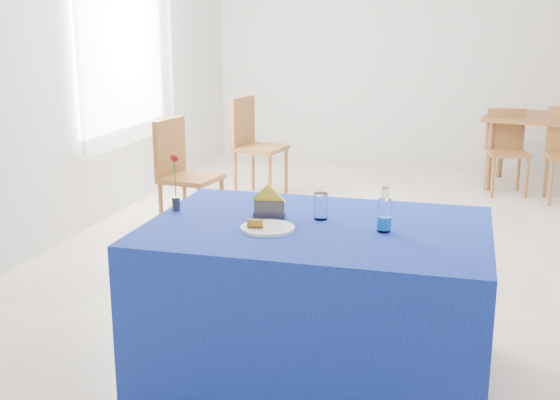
% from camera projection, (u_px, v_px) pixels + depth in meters
% --- Properties ---
extents(floor, '(7.00, 7.00, 0.00)m').
position_uv_depth(floor, '(385.00, 255.00, 5.20)').
color(floor, beige).
rests_on(floor, ground).
extents(room_shell, '(7.00, 7.00, 7.00)m').
position_uv_depth(room_shell, '(395.00, 12.00, 4.77)').
color(room_shell, silver).
rests_on(room_shell, ground).
extents(window_pane, '(0.04, 1.50, 1.60)m').
position_uv_depth(window_pane, '(122.00, 37.00, 6.18)').
color(window_pane, white).
rests_on(window_pane, room_shell).
extents(curtain, '(0.04, 1.75, 1.85)m').
position_uv_depth(curtain, '(129.00, 37.00, 6.17)').
color(curtain, white).
rests_on(curtain, room_shell).
extents(plate, '(0.25, 0.25, 0.01)m').
position_uv_depth(plate, '(268.00, 228.00, 3.23)').
color(plate, white).
rests_on(plate, blue_table).
extents(drinking_glass, '(0.07, 0.07, 0.13)m').
position_uv_depth(drinking_glass, '(321.00, 206.00, 3.39)').
color(drinking_glass, silver).
rests_on(drinking_glass, blue_table).
extents(salt_shaker, '(0.03, 0.03, 0.08)m').
position_uv_depth(salt_shaker, '(257.00, 207.00, 3.45)').
color(salt_shaker, slate).
rests_on(salt_shaker, blue_table).
extents(pepper_shaker, '(0.03, 0.03, 0.08)m').
position_uv_depth(pepper_shaker, '(280.00, 206.00, 3.47)').
color(pepper_shaker, slate).
rests_on(pepper_shaker, blue_table).
extents(blue_table, '(1.60, 1.10, 0.76)m').
position_uv_depth(blue_table, '(316.00, 300.00, 3.40)').
color(blue_table, navy).
rests_on(blue_table, floor).
extents(water_bottle, '(0.07, 0.07, 0.21)m').
position_uv_depth(water_bottle, '(384.00, 216.00, 3.19)').
color(water_bottle, white).
rests_on(water_bottle, blue_table).
extents(napkin_holder, '(0.16, 0.09, 0.17)m').
position_uv_depth(napkin_holder, '(269.00, 208.00, 3.41)').
color(napkin_holder, '#353539').
rests_on(napkin_holder, blue_table).
extents(rose_vase, '(0.04, 0.04, 0.29)m').
position_uv_depth(rose_vase, '(175.00, 184.00, 3.52)').
color(rose_vase, '#242429').
rests_on(rose_vase, blue_table).
extents(oak_table, '(1.54, 1.15, 0.76)m').
position_uv_depth(oak_table, '(559.00, 124.00, 7.07)').
color(oak_table, brown).
rests_on(oak_table, floor).
extents(chair_bg_left, '(0.44, 0.44, 0.84)m').
position_uv_depth(chair_bg_left, '(506.00, 145.00, 6.98)').
color(chair_bg_left, '#97602C').
rests_on(chair_bg_left, floor).
extents(chair_win_a, '(0.48, 0.48, 0.93)m').
position_uv_depth(chair_win_a, '(182.00, 168.00, 5.63)').
color(chair_win_a, '#97602C').
rests_on(chair_win_a, floor).
extents(chair_win_b, '(0.50, 0.50, 0.97)m').
position_uv_depth(chair_win_b, '(253.00, 140.00, 6.84)').
color(chair_win_b, '#97602C').
rests_on(chair_win_b, floor).
extents(banana_pieces, '(0.08, 0.05, 0.04)m').
position_uv_depth(banana_pieces, '(256.00, 223.00, 3.21)').
color(banana_pieces, gold).
rests_on(banana_pieces, plate).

